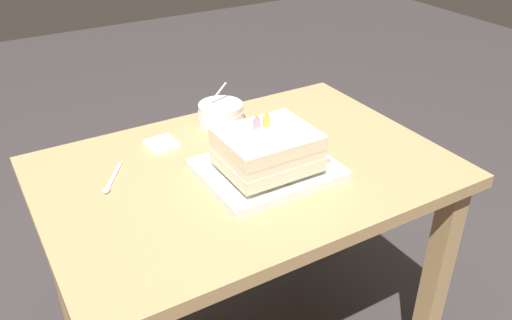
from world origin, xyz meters
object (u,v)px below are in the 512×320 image
at_px(birthday_cake, 267,149).
at_px(serving_spoon_near_tray, 110,183).
at_px(foil_tray, 267,171).
at_px(bowl_stack, 221,114).
at_px(napkin_pile, 162,144).

relative_size(birthday_cake, serving_spoon_near_tray, 1.76).
distance_m(foil_tray, serving_spoon_near_tray, 0.40).
height_order(foil_tray, serving_spoon_near_tray, foil_tray).
bearing_deg(foil_tray, birthday_cake, 90.00).
height_order(foil_tray, birthday_cake, birthday_cake).
height_order(foil_tray, bowl_stack, bowl_stack).
bearing_deg(bowl_stack, napkin_pile, -168.49).
relative_size(birthday_cake, napkin_pile, 2.76).
relative_size(foil_tray, birthday_cake, 1.45).
xyz_separation_m(birthday_cake, napkin_pile, (-0.18, 0.28, -0.07)).
relative_size(bowl_stack, serving_spoon_near_tray, 1.05).
distance_m(birthday_cake, bowl_stack, 0.33).
bearing_deg(bowl_stack, serving_spoon_near_tray, -157.72).
bearing_deg(foil_tray, serving_spoon_near_tray, 156.90).
distance_m(serving_spoon_near_tray, napkin_pile, 0.22).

